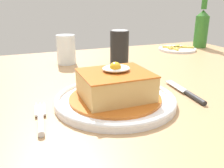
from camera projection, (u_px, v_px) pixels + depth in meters
name	position (u px, v px, depth m)	size (l,w,h in m)	color
dining_table	(120.00, 113.00, 0.71)	(1.38, 1.03, 0.73)	#A87F56
main_plate	(115.00, 99.00, 0.56)	(0.27, 0.27, 0.02)	white
sandwich_meal	(115.00, 86.00, 0.55)	(0.21, 0.21, 0.09)	#B75B1E
fork	(41.00, 120.00, 0.47)	(0.03, 0.14, 0.01)	silver
knife	(189.00, 94.00, 0.60)	(0.03, 0.17, 0.01)	#262628
soda_can	(119.00, 48.00, 0.86)	(0.07, 0.07, 0.12)	black
beer_bottle_green	(202.00, 27.00, 1.17)	(0.06, 0.06, 0.27)	#2D6B23
drinking_glass	(66.00, 52.00, 0.89)	(0.07, 0.07, 0.10)	gold
side_plate_fries	(177.00, 49.00, 1.13)	(0.17, 0.17, 0.02)	white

